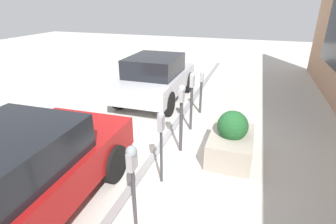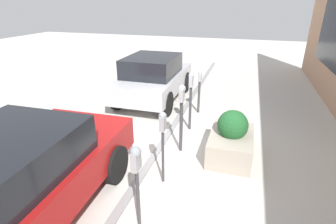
{
  "view_description": "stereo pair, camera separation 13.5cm",
  "coord_description": "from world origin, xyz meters",
  "px_view_note": "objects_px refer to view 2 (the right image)",
  "views": [
    {
      "loc": [
        -5.13,
        -1.82,
        3.26
      ],
      "look_at": [
        0.0,
        -0.12,
        0.94
      ],
      "focal_mm": 28.0,
      "sensor_mm": 36.0,
      "label": 1
    },
    {
      "loc": [
        -5.17,
        -1.69,
        3.26
      ],
      "look_at": [
        0.0,
        -0.12,
        0.94
      ],
      "focal_mm": 28.0,
      "sensor_mm": 36.0,
      "label": 2
    }
  ],
  "objects_px": {
    "parking_meter_middle": "(182,107)",
    "planter_box": "(231,140)",
    "parking_meter_fourth": "(191,92)",
    "parked_car_front": "(10,182)",
    "parked_car_middle": "(153,77)",
    "parking_meter_farthest": "(199,88)",
    "parking_meter_second": "(163,132)",
    "parking_meter_nearest": "(136,167)"
  },
  "relations": [
    {
      "from": "parking_meter_second",
      "to": "parked_car_middle",
      "type": "height_order",
      "value": "parked_car_middle"
    },
    {
      "from": "parking_meter_middle",
      "to": "parked_car_middle",
      "type": "xyz_separation_m",
      "value": [
        3.0,
        1.75,
        -0.27
      ]
    },
    {
      "from": "parking_meter_fourth",
      "to": "planter_box",
      "type": "distance_m",
      "value": 1.7
    },
    {
      "from": "parking_meter_second",
      "to": "parked_car_middle",
      "type": "bearing_deg",
      "value": 22.07
    },
    {
      "from": "parking_meter_fourth",
      "to": "planter_box",
      "type": "bearing_deg",
      "value": -132.24
    },
    {
      "from": "parking_meter_fourth",
      "to": "parked_car_front",
      "type": "relative_size",
      "value": 0.35
    },
    {
      "from": "parking_meter_fourth",
      "to": "parking_meter_farthest",
      "type": "distance_m",
      "value": 1.24
    },
    {
      "from": "parking_meter_middle",
      "to": "planter_box",
      "type": "height_order",
      "value": "parking_meter_middle"
    },
    {
      "from": "parking_meter_second",
      "to": "parked_car_middle",
      "type": "xyz_separation_m",
      "value": [
        4.21,
        1.71,
        -0.26
      ]
    },
    {
      "from": "parking_meter_nearest",
      "to": "parking_meter_farthest",
      "type": "height_order",
      "value": "parking_meter_nearest"
    },
    {
      "from": "parking_meter_nearest",
      "to": "parking_meter_second",
      "type": "xyz_separation_m",
      "value": [
        1.16,
        -0.01,
        -0.02
      ]
    },
    {
      "from": "parking_meter_middle",
      "to": "parking_meter_farthest",
      "type": "distance_m",
      "value": 2.38
    },
    {
      "from": "parking_meter_nearest",
      "to": "parked_car_middle",
      "type": "bearing_deg",
      "value": 17.51
    },
    {
      "from": "parking_meter_middle",
      "to": "planter_box",
      "type": "xyz_separation_m",
      "value": [
        0.08,
        -1.12,
        -0.67
      ]
    },
    {
      "from": "parking_meter_middle",
      "to": "parked_car_front",
      "type": "relative_size",
      "value": 0.36
    },
    {
      "from": "parking_meter_second",
      "to": "parking_meter_middle",
      "type": "height_order",
      "value": "parking_meter_middle"
    },
    {
      "from": "parking_meter_middle",
      "to": "planter_box",
      "type": "relative_size",
      "value": 1.12
    },
    {
      "from": "parking_meter_middle",
      "to": "parked_car_middle",
      "type": "distance_m",
      "value": 3.48
    },
    {
      "from": "parking_meter_nearest",
      "to": "planter_box",
      "type": "height_order",
      "value": "parking_meter_nearest"
    },
    {
      "from": "parked_car_front",
      "to": "parking_meter_middle",
      "type": "bearing_deg",
      "value": -34.0
    },
    {
      "from": "parking_meter_farthest",
      "to": "parking_meter_middle",
      "type": "bearing_deg",
      "value": -179.14
    },
    {
      "from": "parked_car_front",
      "to": "parking_meter_second",
      "type": "bearing_deg",
      "value": -48.59
    },
    {
      "from": "planter_box",
      "to": "parked_car_middle",
      "type": "bearing_deg",
      "value": 44.57
    },
    {
      "from": "parking_meter_farthest",
      "to": "parked_car_front",
      "type": "bearing_deg",
      "value": 161.04
    },
    {
      "from": "planter_box",
      "to": "parking_meter_nearest",
      "type": "bearing_deg",
      "value": 154.38
    },
    {
      "from": "parking_meter_farthest",
      "to": "parked_car_front",
      "type": "height_order",
      "value": "parked_car_front"
    },
    {
      "from": "planter_box",
      "to": "parked_car_front",
      "type": "distance_m",
      "value": 4.21
    },
    {
      "from": "parking_meter_middle",
      "to": "parked_car_middle",
      "type": "height_order",
      "value": "parking_meter_middle"
    },
    {
      "from": "parking_meter_nearest",
      "to": "parked_car_front",
      "type": "height_order",
      "value": "parked_car_front"
    },
    {
      "from": "parked_car_middle",
      "to": "parking_meter_fourth",
      "type": "bearing_deg",
      "value": -137.87
    },
    {
      "from": "parking_meter_farthest",
      "to": "parking_meter_nearest",
      "type": "bearing_deg",
      "value": 179.78
    },
    {
      "from": "parking_meter_farthest",
      "to": "parked_car_middle",
      "type": "relative_size",
      "value": 0.34
    },
    {
      "from": "parking_meter_second",
      "to": "parked_car_middle",
      "type": "relative_size",
      "value": 0.38
    },
    {
      "from": "parking_meter_middle",
      "to": "parked_car_front",
      "type": "xyz_separation_m",
      "value": [
        -2.88,
        1.83,
        -0.27
      ]
    },
    {
      "from": "planter_box",
      "to": "parked_car_middle",
      "type": "xyz_separation_m",
      "value": [
        2.92,
        2.87,
        0.4
      ]
    },
    {
      "from": "parking_meter_nearest",
      "to": "parking_meter_second",
      "type": "relative_size",
      "value": 0.97
    },
    {
      "from": "planter_box",
      "to": "parking_meter_fourth",
      "type": "bearing_deg",
      "value": 47.76
    },
    {
      "from": "parking_meter_nearest",
      "to": "parking_meter_farthest",
      "type": "distance_m",
      "value": 4.74
    },
    {
      "from": "parking_meter_second",
      "to": "parked_car_front",
      "type": "distance_m",
      "value": 2.46
    },
    {
      "from": "parked_car_front",
      "to": "parked_car_middle",
      "type": "height_order",
      "value": "parked_car_middle"
    },
    {
      "from": "parked_car_front",
      "to": "parking_meter_farthest",
      "type": "bearing_deg",
      "value": -20.46
    },
    {
      "from": "parked_car_front",
      "to": "parked_car_middle",
      "type": "xyz_separation_m",
      "value": [
        5.88,
        -0.09,
        0.0
      ]
    }
  ]
}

